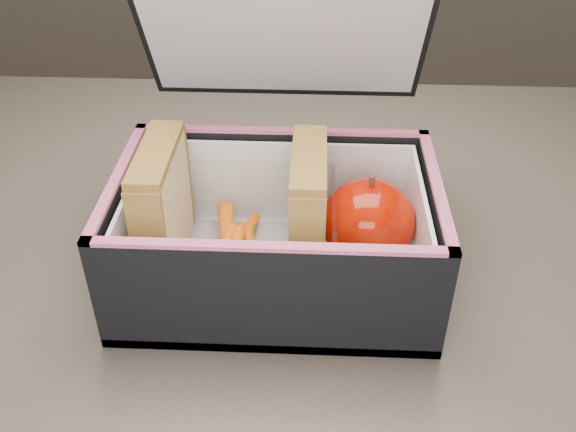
{
  "coord_description": "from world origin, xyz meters",
  "views": [
    {
      "loc": [
        -0.02,
        -0.49,
        1.15
      ],
      "look_at": [
        -0.05,
        -0.03,
        0.81
      ],
      "focal_mm": 40.0,
      "sensor_mm": 36.0,
      "label": 1
    }
  ],
  "objects": [
    {
      "name": "kitchen_table",
      "position": [
        0.0,
        0.0,
        0.66
      ],
      "size": [
        1.2,
        0.8,
        0.75
      ],
      "color": "brown",
      "rests_on": "ground"
    },
    {
      "name": "lunch_bag",
      "position": [
        -0.06,
        -0.03,
        0.81
      ],
      "size": [
        0.28,
        0.27,
        0.26
      ],
      "color": "black",
      "rests_on": "kitchen_table"
    },
    {
      "name": "plastic_tub",
      "position": [
        -0.09,
        -0.03,
        0.8
      ],
      "size": [
        0.18,
        0.13,
        0.07
      ],
      "primitive_type": null,
      "color": "white",
      "rests_on": "lunch_bag"
    },
    {
      "name": "sandwich_left",
      "position": [
        -0.16,
        -0.03,
        0.82
      ],
      "size": [
        0.03,
        0.11,
        0.12
      ],
      "color": "#CBB982",
      "rests_on": "plastic_tub"
    },
    {
      "name": "sandwich_right",
      "position": [
        -0.03,
        -0.03,
        0.82
      ],
      "size": [
        0.03,
        0.1,
        0.12
      ],
      "color": "#CBB982",
      "rests_on": "plastic_tub"
    },
    {
      "name": "carrot_sticks",
      "position": [
        -0.1,
        -0.03,
        0.78
      ],
      "size": [
        0.05,
        0.14,
        0.03
      ],
      "color": "orange",
      "rests_on": "plastic_tub"
    },
    {
      "name": "paper_napkin",
      "position": [
        0.03,
        -0.03,
        0.77
      ],
      "size": [
        0.09,
        0.1,
        0.01
      ],
      "primitive_type": "cube",
      "rotation": [
        0.0,
        0.0,
        -0.23
      ],
      "color": "white",
      "rests_on": "lunch_bag"
    },
    {
      "name": "red_apple",
      "position": [
        0.03,
        -0.03,
        0.81
      ],
      "size": [
        0.09,
        0.09,
        0.09
      ],
      "rotation": [
        0.0,
        0.0,
        -0.1
      ],
      "color": "#8D0700",
      "rests_on": "paper_napkin"
    }
  ]
}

